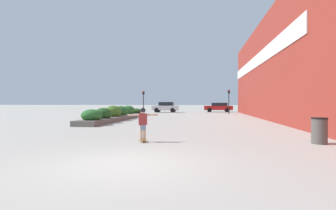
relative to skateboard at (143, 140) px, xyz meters
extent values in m
plane|color=#ADA89E|center=(0.34, -3.69, -0.07)|extent=(300.00, 300.00, 0.00)
cube|color=maroon|center=(7.97, 12.90, 4.51)|extent=(0.60, 37.64, 9.16)
cube|color=white|center=(7.63, 18.06, 5.64)|extent=(0.06, 27.32, 1.20)
cube|color=#605B54|center=(-5.17, 12.33, 0.11)|extent=(1.58, 13.74, 0.36)
ellipsoid|color=#286028|center=(-5.12, 6.82, 0.60)|extent=(1.38, 1.55, 0.82)
ellipsoid|color=#234C1E|center=(-5.08, 8.77, 0.62)|extent=(1.28, 1.36, 0.88)
ellipsoid|color=#3D6623|center=(-5.17, 11.22, 0.68)|extent=(1.35, 1.50, 1.04)
ellipsoid|color=#286028|center=(-5.18, 13.24, 0.66)|extent=(1.33, 1.40, 0.98)
ellipsoid|color=#286028|center=(-5.19, 15.68, 0.66)|extent=(1.26, 1.38, 0.99)
ellipsoid|color=#234C1E|center=(-5.16, 18.30, 0.51)|extent=(1.50, 1.26, 0.60)
cube|color=olive|center=(0.00, 0.00, 0.02)|extent=(0.44, 0.71, 0.01)
cylinder|color=beige|center=(-0.17, 0.19, -0.04)|extent=(0.08, 0.08, 0.06)
cylinder|color=beige|center=(0.01, 0.25, -0.04)|extent=(0.08, 0.08, 0.06)
cylinder|color=beige|center=(-0.01, -0.25, -0.04)|extent=(0.08, 0.08, 0.06)
cylinder|color=beige|center=(0.17, -0.19, -0.04)|extent=(0.08, 0.08, 0.06)
cylinder|color=tan|center=(-0.06, -0.02, 0.31)|extent=(0.13, 0.13, 0.57)
cylinder|color=tan|center=(0.06, 0.02, 0.31)|extent=(0.13, 0.13, 0.57)
cube|color=slate|center=(0.00, 0.00, 0.49)|extent=(0.25, 0.23, 0.20)
cube|color=maroon|center=(0.00, 0.00, 0.81)|extent=(0.35, 0.26, 0.44)
cylinder|color=tan|center=(-0.35, -0.13, 0.98)|extent=(0.42, 0.21, 0.07)
cylinder|color=tan|center=(0.35, 0.13, 0.98)|extent=(0.42, 0.21, 0.07)
sphere|color=tan|center=(0.00, 0.00, 1.13)|extent=(0.18, 0.18, 0.18)
sphere|color=black|center=(0.00, 0.00, 1.16)|extent=(0.21, 0.21, 0.21)
cylinder|color=#514C47|center=(6.61, 0.40, 0.39)|extent=(0.54, 0.54, 0.92)
cylinder|color=black|center=(6.61, 0.40, 0.88)|extent=(0.57, 0.57, 0.05)
cube|color=slate|center=(16.68, 29.09, 0.65)|extent=(4.70, 1.82, 0.73)
cube|color=black|center=(16.87, 29.09, 1.25)|extent=(2.58, 1.60, 0.45)
cylinder|color=black|center=(15.23, 28.23, 0.29)|extent=(0.71, 0.22, 0.71)
cylinder|color=black|center=(15.23, 29.96, 0.29)|extent=(0.71, 0.22, 0.71)
cylinder|color=black|center=(18.14, 28.23, 0.29)|extent=(0.71, 0.22, 0.71)
cylinder|color=black|center=(18.14, 29.96, 0.29)|extent=(0.71, 0.22, 0.71)
cube|color=#BCBCC1|center=(-3.52, 30.33, 0.63)|extent=(4.01, 1.95, 0.69)
cube|color=black|center=(-3.36, 30.33, 1.25)|extent=(2.20, 1.71, 0.55)
cylinder|color=black|center=(-4.76, 29.41, 0.28)|extent=(0.70, 0.22, 0.70)
cylinder|color=black|center=(-4.76, 31.26, 0.28)|extent=(0.70, 0.22, 0.70)
cylinder|color=black|center=(-2.28, 29.41, 0.28)|extent=(0.70, 0.22, 0.70)
cylinder|color=black|center=(-2.28, 31.26, 0.28)|extent=(0.70, 0.22, 0.70)
cube|color=maroon|center=(4.68, 32.45, 0.60)|extent=(4.44, 1.83, 0.66)
cube|color=black|center=(4.85, 32.45, 1.17)|extent=(2.44, 1.61, 0.49)
cylinder|color=black|center=(3.30, 31.58, 0.27)|extent=(0.68, 0.22, 0.68)
cylinder|color=black|center=(3.30, 33.31, 0.27)|extent=(0.68, 0.22, 0.68)
cylinder|color=black|center=(6.06, 31.58, 0.27)|extent=(0.68, 0.22, 0.68)
cylinder|color=black|center=(6.06, 33.31, 0.27)|extent=(0.68, 0.22, 0.68)
cylinder|color=black|center=(-5.95, 25.73, 1.25)|extent=(0.11, 0.11, 2.64)
cube|color=black|center=(-5.95, 25.73, 2.79)|extent=(0.28, 0.20, 0.45)
sphere|color=red|center=(-5.95, 25.61, 2.94)|extent=(0.15, 0.15, 0.15)
sphere|color=#2D2823|center=(-5.95, 25.61, 2.79)|extent=(0.15, 0.15, 0.15)
sphere|color=#2D2823|center=(-5.95, 25.61, 2.64)|extent=(0.15, 0.15, 0.15)
cylinder|color=black|center=(5.67, 25.23, 1.29)|extent=(0.11, 0.11, 2.72)
cube|color=black|center=(5.67, 25.23, 2.88)|extent=(0.28, 0.20, 0.45)
sphere|color=red|center=(5.67, 25.11, 3.03)|extent=(0.15, 0.15, 0.15)
sphere|color=#2D2823|center=(5.67, 25.11, 2.88)|extent=(0.15, 0.15, 0.15)
sphere|color=#2D2823|center=(5.67, 25.11, 2.73)|extent=(0.15, 0.15, 0.15)
camera|label=1|loc=(2.34, -9.95, 1.47)|focal=28.00mm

